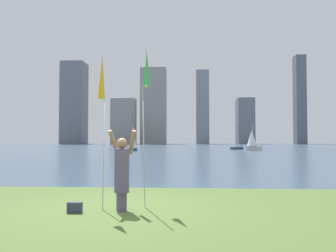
{
  "coord_description": "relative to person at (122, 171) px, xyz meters",
  "views": [
    {
      "loc": [
        1.68,
        -8.23,
        1.63
      ],
      "look_at": [
        0.45,
        11.67,
        2.36
      ],
      "focal_mm": 37.64,
      "sensor_mm": 36.0,
      "label": 1
    }
  ],
  "objects": [
    {
      "name": "sailboat_7",
      "position": [
        8.8,
        46.55,
        -0.67
      ],
      "size": [
        2.13,
        1.72,
        4.05
      ],
      "color": "#333D51",
      "rests_on": "ground"
    },
    {
      "name": "kite_flag_right",
      "position": [
        0.47,
        0.74,
        2.37
      ],
      "size": [
        0.16,
        0.99,
        3.87
      ],
      "color": "#B2B2B7",
      "rests_on": "ground"
    },
    {
      "name": "skyline_tower_4",
      "position": [
        19.01,
        104.37,
        6.25
      ],
      "size": [
        5.1,
        7.76,
        14.31
      ],
      "color": "slate",
      "rests_on": "ground"
    },
    {
      "name": "sailboat_3",
      "position": [
        10.37,
        42.63,
        0.52
      ],
      "size": [
        2.71,
        1.68,
        3.84
      ],
      "color": "silver",
      "rests_on": "ground"
    },
    {
      "name": "ground",
      "position": [
        -0.14,
        51.26,
        -0.96
      ],
      "size": [
        120.0,
        138.0,
        0.12
      ],
      "color": "#4C662D"
    },
    {
      "name": "sailboat_6",
      "position": [
        -6.15,
        39.32,
        0.86
      ],
      "size": [
        1.14,
        1.89,
        5.38
      ],
      "color": "#2D6084",
      "rests_on": "ground"
    },
    {
      "name": "person",
      "position": [
        0.0,
        0.0,
        0.0
      ],
      "size": [
        0.67,
        0.5,
        1.84
      ],
      "rotation": [
        0.0,
        0.0,
        -0.32
      ],
      "color": "#594C72",
      "rests_on": "ground"
    },
    {
      "name": "skyline_tower_5",
      "position": [
        35.16,
        101.46,
        12.64
      ],
      "size": [
        3.02,
        4.09,
        27.09
      ],
      "color": "#565B66",
      "rests_on": "ground"
    },
    {
      "name": "bag",
      "position": [
        -1.0,
        -0.25,
        -0.79
      ],
      "size": [
        0.31,
        0.15,
        0.23
      ],
      "color": "#33384C",
      "rests_on": "ground"
    },
    {
      "name": "skyline_tower_2",
      "position": [
        -9.69,
        100.91,
        10.89
      ],
      "size": [
        7.83,
        5.26,
        23.58
      ],
      "color": "gray",
      "rests_on": "ground"
    },
    {
      "name": "skyline_tower_0",
      "position": [
        -35.76,
        103.33,
        12.24
      ],
      "size": [
        7.19,
        7.31,
        26.29
      ],
      "color": "slate",
      "rests_on": "ground"
    },
    {
      "name": "skyline_tower_3",
      "position": [
        5.54,
        101.96,
        10.54
      ],
      "size": [
        3.96,
        4.56,
        22.89
      ],
      "color": "gray",
      "rests_on": "ground"
    },
    {
      "name": "skyline_tower_1",
      "position": [
        -18.79,
        99.26,
        6.06
      ],
      "size": [
        7.33,
        4.89,
        13.93
      ],
      "color": "gray",
      "rests_on": "ground"
    },
    {
      "name": "kite_flag_left",
      "position": [
        -0.47,
        0.0,
        2.06
      ],
      "size": [
        0.16,
        0.44,
        3.57
      ],
      "color": "#B2B2B7",
      "rests_on": "ground"
    }
  ]
}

